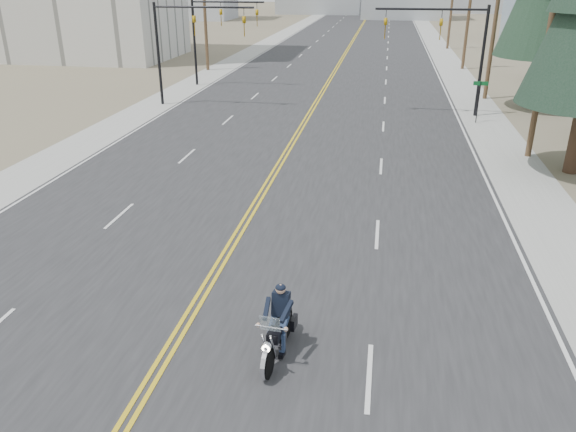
# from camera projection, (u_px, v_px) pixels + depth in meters

# --- Properties ---
(road) EXTENTS (20.00, 200.00, 0.01)m
(road) POSITION_uv_depth(u_px,v_px,m) (349.00, 47.00, 73.69)
(road) COLOR #303033
(road) RESTS_ON ground
(sidewalk_left) EXTENTS (3.00, 200.00, 0.01)m
(sidewalk_left) POSITION_uv_depth(u_px,v_px,m) (264.00, 45.00, 75.47)
(sidewalk_left) COLOR #A5A5A0
(sidewalk_left) RESTS_ON ground
(sidewalk_right) EXTENTS (3.00, 200.00, 0.01)m
(sidewalk_right) POSITION_uv_depth(u_px,v_px,m) (439.00, 49.00, 71.92)
(sidewalk_right) COLOR #A5A5A0
(sidewalk_right) RESTS_ON ground
(traffic_mast_left) EXTENTS (7.10, 0.26, 7.00)m
(traffic_mast_left) POSITION_uv_depth(u_px,v_px,m) (184.00, 34.00, 38.72)
(traffic_mast_left) COLOR black
(traffic_mast_left) RESTS_ON ground
(traffic_mast_right) EXTENTS (7.10, 0.26, 7.00)m
(traffic_mast_right) POSITION_uv_depth(u_px,v_px,m) (452.00, 39.00, 35.95)
(traffic_mast_right) COLOR black
(traffic_mast_right) RESTS_ON ground
(traffic_mast_far) EXTENTS (6.10, 0.26, 7.00)m
(traffic_mast_far) POSITION_uv_depth(u_px,v_px,m) (213.00, 26.00, 46.04)
(traffic_mast_far) COLOR black
(traffic_mast_far) RESTS_ON ground
(street_sign) EXTENTS (0.90, 0.06, 2.62)m
(street_sign) POSITION_uv_depth(u_px,v_px,m) (479.00, 95.00, 35.09)
(street_sign) COLOR black
(street_sign) RESTS_ON ground
(utility_pole_b) EXTENTS (2.20, 0.30, 11.50)m
(utility_pole_b) POSITION_uv_depth(u_px,v_px,m) (549.00, 36.00, 26.84)
(utility_pole_b) COLOR brown
(utility_pole_b) RESTS_ON ground
(utility_pole_c) EXTENTS (2.20, 0.30, 11.00)m
(utility_pole_c) POSITION_uv_depth(u_px,v_px,m) (495.00, 20.00, 40.52)
(utility_pole_c) COLOR brown
(utility_pole_c) RESTS_ON ground
(utility_pole_d) EXTENTS (2.20, 0.30, 11.50)m
(utility_pole_d) POSITION_uv_depth(u_px,v_px,m) (470.00, 6.00, 54.00)
(utility_pole_d) COLOR brown
(utility_pole_d) RESTS_ON ground
(utility_pole_e) EXTENTS (2.20, 0.30, 11.00)m
(utility_pole_e) POSITION_uv_depth(u_px,v_px,m) (452.00, 1.00, 69.50)
(utility_pole_e) COLOR brown
(utility_pole_e) RESTS_ON ground
(utility_pole_left) EXTENTS (2.20, 0.30, 10.50)m
(utility_pole_left) POSITION_uv_depth(u_px,v_px,m) (205.00, 12.00, 53.54)
(utility_pole_left) COLOR brown
(utility_pole_left) RESTS_ON ground
(motorcyclist) EXTENTS (1.21, 2.43, 1.83)m
(motorcyclist) POSITION_uv_depth(u_px,v_px,m) (277.00, 324.00, 13.59)
(motorcyclist) COLOR black
(motorcyclist) RESTS_ON ground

